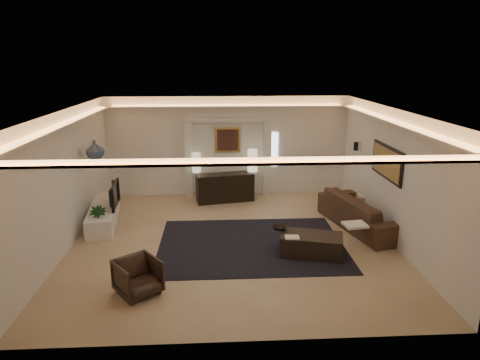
{
  "coord_description": "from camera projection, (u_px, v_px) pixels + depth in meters",
  "views": [
    {
      "loc": [
        -0.32,
        -8.74,
        3.91
      ],
      "look_at": [
        0.2,
        0.6,
        1.25
      ],
      "focal_mm": 31.87,
      "sensor_mm": 36.0,
      "label": 1
    }
  ],
  "objects": [
    {
      "name": "wall_front",
      "position": [
        242.0,
        249.0,
        5.72
      ],
      "size": [
        7.0,
        0.0,
        7.0
      ],
      "primitive_type": "plane",
      "rotation": [
        -1.57,
        0.0,
        0.0
      ],
      "color": "white",
      "rests_on": "ground"
    },
    {
      "name": "sofa",
      "position": [
        363.0,
        212.0,
        10.19
      ],
      "size": [
        2.79,
        1.65,
        0.76
      ],
      "primitive_type": "imported",
      "rotation": [
        0.0,
        0.0,
        1.83
      ],
      "color": "#311F11",
      "rests_on": "ground"
    },
    {
      "name": "wall_left",
      "position": [
        65.0,
        181.0,
        8.9
      ],
      "size": [
        0.0,
        7.0,
        7.0
      ],
      "primitive_type": "plane",
      "rotation": [
        1.57,
        0.0,
        1.57
      ],
      "color": "white",
      "rests_on": "ground"
    },
    {
      "name": "daylight_slit",
      "position": [
        274.0,
        149.0,
        12.53
      ],
      "size": [
        0.25,
        0.03,
        1.0
      ],
      "primitive_type": "cube",
      "color": "white",
      "rests_on": "wall_back"
    },
    {
      "name": "pilaster_left",
      "position": [
        188.0,
        159.0,
        12.38
      ],
      "size": [
        0.22,
        0.2,
        2.2
      ],
      "primitive_type": "cube",
      "color": "silver",
      "rests_on": "ground"
    },
    {
      "name": "wall_niche",
      "position": [
        87.0,
        157.0,
        10.19
      ],
      "size": [
        0.1,
        0.55,
        0.04
      ],
      "primitive_type": "cube",
      "color": "silver",
      "rests_on": "wall_left"
    },
    {
      "name": "art_panel_frame",
      "position": [
        387.0,
        162.0,
        9.49
      ],
      "size": [
        0.04,
        1.64,
        0.74
      ],
      "primitive_type": "cube",
      "color": "black",
      "rests_on": "wall_right"
    },
    {
      "name": "lamp_left",
      "position": [
        196.0,
        162.0,
        12.09
      ],
      "size": [
        0.26,
        0.26,
        0.55
      ],
      "primitive_type": "cylinder",
      "rotation": [
        0.0,
        0.0,
        0.05
      ],
      "color": "beige",
      "rests_on": "console"
    },
    {
      "name": "bowl",
      "position": [
        280.0,
        229.0,
        9.02
      ],
      "size": [
        0.41,
        0.41,
        0.08
      ],
      "primitive_type": "imported",
      "rotation": [
        0.0,
        0.0,
        -0.37
      ],
      "color": "black",
      "rests_on": "coffee_table"
    },
    {
      "name": "armchair",
      "position": [
        138.0,
        277.0,
        7.3
      ],
      "size": [
        0.96,
        0.96,
        0.63
      ],
      "primitive_type": "imported",
      "rotation": [
        0.0,
        0.0,
        0.65
      ],
      "color": "black",
      "rests_on": "ground"
    },
    {
      "name": "throw_blanket",
      "position": [
        355.0,
        225.0,
        8.96
      ],
      "size": [
        0.52,
        0.45,
        0.05
      ],
      "primitive_type": "cube",
      "rotation": [
        0.0,
        0.0,
        0.14
      ],
      "color": "white",
      "rests_on": "sofa"
    },
    {
      "name": "painting_frame",
      "position": [
        228.0,
        140.0,
        12.36
      ],
      "size": [
        0.74,
        0.04,
        0.74
      ],
      "primitive_type": "cube",
      "color": "tan",
      "rests_on": "wall_back"
    },
    {
      "name": "pilaster_right",
      "position": [
        267.0,
        158.0,
        12.51
      ],
      "size": [
        0.22,
        0.2,
        2.2
      ],
      "primitive_type": "cube",
      "color": "silver",
      "rests_on": "ground"
    },
    {
      "name": "coffee_table",
      "position": [
        311.0,
        245.0,
        8.79
      ],
      "size": [
        1.38,
        0.98,
        0.46
      ],
      "primitive_type": "cube",
      "rotation": [
        0.0,
        0.0,
        -0.27
      ],
      "color": "black",
      "rests_on": "ground"
    },
    {
      "name": "tv",
      "position": [
        111.0,
        195.0,
        10.31
      ],
      "size": [
        1.02,
        0.21,
        0.58
      ],
      "primitive_type": "imported",
      "rotation": [
        0.0,
        0.0,
        1.65
      ],
      "color": "black",
      "rests_on": "media_ledge"
    },
    {
      "name": "plant",
      "position": [
        98.0,
        221.0,
        9.71
      ],
      "size": [
        0.43,
        0.43,
        0.69
      ],
      "primitive_type": "imported",
      "rotation": [
        0.0,
        0.0,
        0.12
      ],
      "color": "black",
      "rests_on": "ground"
    },
    {
      "name": "magazine",
      "position": [
        292.0,
        239.0,
        8.58
      ],
      "size": [
        0.3,
        0.23,
        0.03
      ],
      "primitive_type": "cube",
      "rotation": [
        0.0,
        0.0,
        -0.07
      ],
      "color": "#FFECC7",
      "rests_on": "coffee_table"
    },
    {
      "name": "painting_canvas",
      "position": [
        228.0,
        140.0,
        12.34
      ],
      "size": [
        0.62,
        0.02,
        0.62
      ],
      "primitive_type": "cube",
      "color": "#4C2D1E",
      "rests_on": "wall_back"
    },
    {
      "name": "throw_pillow",
      "position": [
        360.0,
        202.0,
        10.38
      ],
      "size": [
        0.12,
        0.36,
        0.36
      ],
      "primitive_type": "cube",
      "rotation": [
        0.0,
        0.0,
        -0.03
      ],
      "color": "tan",
      "rests_on": "sofa"
    },
    {
      "name": "alcove_header",
      "position": [
        228.0,
        120.0,
        12.13
      ],
      "size": [
        2.52,
        0.2,
        0.12
      ],
      "primitive_type": "cube",
      "color": "silver",
      "rests_on": "wall_back"
    },
    {
      "name": "wall_right",
      "position": [
        393.0,
        176.0,
        9.27
      ],
      "size": [
        0.0,
        7.0,
        7.0
      ],
      "primitive_type": "plane",
      "rotation": [
        1.57,
        0.0,
        -1.57
      ],
      "color": "white",
      "rests_on": "ground"
    },
    {
      "name": "wall_sconce",
      "position": [
        356.0,
        146.0,
        11.31
      ],
      "size": [
        0.12,
        0.12,
        0.22
      ],
      "primitive_type": "cylinder",
      "color": "black",
      "rests_on": "wall_right"
    },
    {
      "name": "wall_back",
      "position": [
        228.0,
        146.0,
        12.45
      ],
      "size": [
        7.0,
        0.0,
        7.0
      ],
      "primitive_type": "plane",
      "rotation": [
        1.57,
        0.0,
        0.0
      ],
      "color": "white",
      "rests_on": "ground"
    },
    {
      "name": "floor",
      "position": [
        233.0,
        241.0,
        9.48
      ],
      "size": [
        7.0,
        7.0,
        0.0
      ],
      "primitive_type": "plane",
      "color": "tan",
      "rests_on": "ground"
    },
    {
      "name": "console",
      "position": [
        225.0,
        187.0,
        12.08
      ],
      "size": [
        1.67,
        0.79,
        0.8
      ],
      "primitive_type": "cube",
      "rotation": [
        0.0,
        0.0,
        0.19
      ],
      "color": "black",
      "rests_on": "ground"
    },
    {
      "name": "area_rug",
      "position": [
        251.0,
        244.0,
        9.31
      ],
      "size": [
        4.0,
        3.0,
        0.01
      ],
      "primitive_type": "cube",
      "color": "black",
      "rests_on": "ground"
    },
    {
      "name": "figurine",
      "position": [
        115.0,
        188.0,
        11.22
      ],
      "size": [
        0.15,
        0.15,
        0.4
      ],
      "primitive_type": "cylinder",
      "rotation": [
        0.0,
        0.0,
        0.02
      ],
      "color": "#371D13",
      "rests_on": "media_ledge"
    },
    {
      "name": "ceiling",
      "position": [
        232.0,
        111.0,
        8.69
      ],
      "size": [
        7.0,
        7.0,
        0.0
      ],
      "primitive_type": "plane",
      "rotation": [
        3.14,
        0.0,
        0.0
      ],
      "color": "white",
      "rests_on": "ground"
    },
    {
      "name": "media_ledge",
      "position": [
        104.0,
        214.0,
        10.54
      ],
      "size": [
        0.93,
        2.45,
        0.45
      ],
      "primitive_type": "cube",
      "rotation": [
        0.0,
        0.0,
        0.14
      ],
      "color": "white",
      "rests_on": "ground"
    },
    {
      "name": "cove_soffit",
      "position": [
        232.0,
        124.0,
        8.76
      ],
      "size": [
        7.0,
        7.0,
        0.04
      ],
      "primitive_type": "cube",
      "color": "silver",
      "rests_on": "ceiling"
    },
    {
      "name": "art_panel_gold",
      "position": [
        386.0,
        162.0,
        9.49
      ],
      "size": [
        0.02,
        1.5,
        0.62
      ],
      "primitive_type": "cube",
      "color": "tan",
      "rests_on": "wall_right"
    },
    {
      "name": "lamp_right",
      "position": [
        252.0,
        161.0,
        12.18
      ],
      "size": [
        0.3,
        0.3,
        0.64
      ],
      "primitive_type": "cylinder",
      "rotation": [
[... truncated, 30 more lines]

